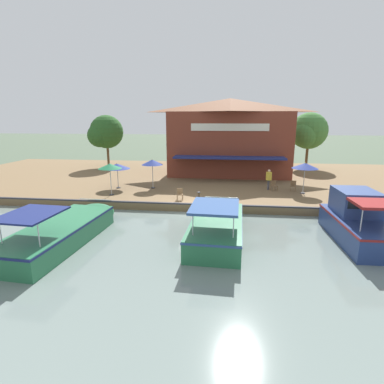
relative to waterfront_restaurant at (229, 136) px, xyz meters
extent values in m
plane|color=#4C5B47|center=(13.19, -2.14, -4.67)|extent=(220.00, 220.00, 0.00)
cube|color=brown|center=(2.19, -2.14, -4.37)|extent=(22.00, 56.00, 0.60)
cube|color=#2D2D33|center=(13.09, -2.14, -4.02)|extent=(0.20, 50.40, 0.10)
cube|color=brown|center=(-0.02, 0.00, -0.76)|extent=(7.13, 12.51, 6.62)
pyramid|color=brown|center=(-0.02, 0.00, 3.26)|extent=(7.49, 13.13, 1.42)
cube|color=navy|center=(4.45, 0.00, -1.77)|extent=(1.80, 10.63, 0.16)
cube|color=silver|center=(3.59, 0.00, 1.06)|extent=(0.08, 7.50, 0.70)
cylinder|color=#B7B7B7|center=(8.30, -6.55, -2.89)|extent=(0.06, 0.06, 2.36)
cylinder|color=#2D2D33|center=(8.30, -6.55, -4.04)|extent=(0.36, 0.36, 0.06)
cone|color=navy|center=(8.30, -6.55, -1.78)|extent=(1.84, 1.84, 0.45)
cone|color=yellow|center=(8.30, -6.55, -1.76)|extent=(1.14, 1.14, 0.36)
sphere|color=yellow|center=(8.30, -6.55, -1.56)|extent=(0.08, 0.08, 0.08)
cylinder|color=#B7B7B7|center=(11.10, -9.24, -2.88)|extent=(0.06, 0.06, 2.38)
cylinder|color=#2D2D33|center=(11.10, -9.24, -4.04)|extent=(0.36, 0.36, 0.06)
cone|color=#19663D|center=(11.10, -9.24, -1.75)|extent=(1.83, 1.83, 0.38)
cone|color=silver|center=(11.10, -9.24, -1.73)|extent=(1.13, 1.13, 0.31)
sphere|color=silver|center=(11.10, -9.24, -1.55)|extent=(0.08, 0.08, 0.08)
cylinder|color=#B7B7B7|center=(8.77, 6.04, -2.90)|extent=(0.06, 0.06, 2.34)
cylinder|color=#2D2D33|center=(8.77, 6.04, -4.04)|extent=(0.36, 0.36, 0.06)
cone|color=navy|center=(8.77, 6.04, -1.79)|extent=(2.05, 2.05, 0.44)
cone|color=yellow|center=(8.77, 6.04, -1.77)|extent=(1.27, 1.27, 0.35)
sphere|color=yellow|center=(8.77, 6.04, -1.57)|extent=(0.08, 0.08, 0.08)
cylinder|color=#B7B7B7|center=(8.61, -9.60, -3.07)|extent=(0.06, 0.06, 2.00)
cylinder|color=#2D2D33|center=(8.61, -9.60, -4.04)|extent=(0.36, 0.36, 0.06)
cone|color=navy|center=(8.61, -9.60, -2.14)|extent=(2.19, 2.19, 0.46)
cone|color=yellow|center=(8.61, -9.60, -2.12)|extent=(1.36, 1.36, 0.37)
sphere|color=yellow|center=(8.61, -9.60, -1.91)|extent=(0.08, 0.08, 0.08)
cube|color=brown|center=(8.22, 4.10, -3.86)|extent=(0.05, 0.05, 0.42)
cube|color=brown|center=(8.36, 3.73, -3.86)|extent=(0.05, 0.05, 0.42)
cube|color=brown|center=(7.85, 3.97, -3.86)|extent=(0.05, 0.05, 0.42)
cube|color=brown|center=(7.99, 3.59, -3.86)|extent=(0.05, 0.05, 0.42)
cube|color=brown|center=(8.10, 3.85, -3.65)|extent=(0.56, 0.56, 0.05)
cube|color=brown|center=(7.92, 3.78, -3.42)|extent=(0.19, 0.43, 0.40)
cube|color=brown|center=(12.07, -3.36, -3.86)|extent=(0.05, 0.05, 0.42)
cube|color=brown|center=(12.16, -3.75, -3.86)|extent=(0.05, 0.05, 0.42)
cube|color=brown|center=(11.68, -3.45, -3.86)|extent=(0.05, 0.05, 0.42)
cube|color=brown|center=(11.77, -3.84, -3.86)|extent=(0.05, 0.05, 0.42)
cube|color=brown|center=(11.92, -3.60, -3.65)|extent=(0.52, 0.52, 0.05)
cube|color=brown|center=(11.72, -3.64, -3.42)|extent=(0.13, 0.44, 0.40)
cube|color=brown|center=(8.21, 5.57, -3.86)|extent=(0.05, 0.05, 0.42)
cube|color=brown|center=(8.12, 5.18, -3.86)|extent=(0.05, 0.05, 0.42)
cube|color=brown|center=(7.82, 5.66, -3.86)|extent=(0.05, 0.05, 0.42)
cube|color=brown|center=(7.73, 5.27, -3.86)|extent=(0.05, 0.05, 0.42)
cube|color=brown|center=(7.97, 5.42, -3.65)|extent=(0.52, 0.52, 0.05)
cube|color=brown|center=(7.77, 5.46, -3.42)|extent=(0.13, 0.44, 0.40)
cylinder|color=#4C4C56|center=(7.79, 3.37, -3.65)|extent=(0.13, 0.13, 0.85)
cylinder|color=#4C4C56|center=(7.63, 3.44, -3.65)|extent=(0.13, 0.13, 0.85)
cylinder|color=gold|center=(7.71, 3.41, -2.89)|extent=(0.49, 0.49, 0.67)
sphere|color=#DBB28E|center=(7.71, 3.41, -2.44)|extent=(0.23, 0.23, 0.23)
cube|color=#287047|center=(17.83, -0.63, -4.04)|extent=(6.80, 2.97, 1.11)
ellipsoid|color=#287047|center=(14.49, -0.49, -4.04)|extent=(2.47, 2.65, 1.11)
cube|color=#2D4C84|center=(17.83, -0.63, -3.56)|extent=(6.88, 3.02, 0.10)
cube|color=#2D4C84|center=(19.40, -0.70, -2.29)|extent=(2.99, 2.41, 0.12)
cylinder|color=silver|center=(20.31, 0.20, -2.88)|extent=(0.05, 0.05, 1.19)
cylinder|color=silver|center=(20.23, -1.68, -2.88)|extent=(0.05, 0.05, 1.19)
cylinder|color=silver|center=(14.21, -0.48, -3.18)|extent=(0.13, 2.15, 0.04)
cube|color=navy|center=(17.30, 7.02, -3.96)|extent=(5.76, 2.63, 1.26)
ellipsoid|color=navy|center=(14.44, 6.98, -3.96)|extent=(2.05, 2.45, 1.26)
cube|color=maroon|center=(17.30, 7.02, -3.41)|extent=(5.83, 2.67, 0.10)
cube|color=navy|center=(16.29, 7.00, -2.66)|extent=(2.49, 2.07, 1.35)
cube|color=black|center=(17.50, 7.02, -2.49)|extent=(0.09, 1.79, 0.47)
cube|color=maroon|center=(18.65, 7.04, -2.11)|extent=(1.89, 2.19, 0.14)
cylinder|color=silver|center=(19.22, 6.15, -2.72)|extent=(0.05, 0.05, 1.22)
cube|color=#287047|center=(19.62, -8.82, -4.05)|extent=(7.61, 3.15, 1.09)
ellipsoid|color=#287047|center=(15.90, -8.57, -4.05)|extent=(2.79, 2.70, 1.09)
cube|color=navy|center=(19.62, -8.82, -3.58)|extent=(7.70, 3.19, 0.10)
cube|color=navy|center=(21.37, -8.93, -2.36)|extent=(2.89, 2.44, 0.08)
cylinder|color=silver|center=(22.25, -8.05, -2.93)|extent=(0.05, 0.05, 1.14)
cylinder|color=silver|center=(22.13, -9.92, -2.93)|extent=(0.05, 0.05, 1.14)
cylinder|color=silver|center=(15.59, -8.55, -3.20)|extent=(0.18, 2.13, 0.04)
cylinder|color=#473323|center=(12.84, -2.09, -3.65)|extent=(0.18, 0.18, 0.84)
cylinder|color=#2D2D33|center=(12.84, -2.09, -3.22)|extent=(0.22, 0.22, 0.04)
cylinder|color=brown|center=(-3.09, -15.15, -2.66)|extent=(0.29, 0.29, 2.81)
sphere|color=#285623|center=(-3.09, -15.15, 0.28)|extent=(4.09, 4.09, 4.09)
sphere|color=#285623|center=(-2.27, -15.76, -0.13)|extent=(2.86, 2.86, 2.86)
cylinder|color=brown|center=(-5.18, 9.66, -2.65)|extent=(0.32, 0.32, 2.85)
sphere|color=#427A38|center=(-5.18, 9.66, 0.43)|extent=(4.39, 4.39, 4.39)
sphere|color=#427A38|center=(-4.30, 9.00, -0.01)|extent=(3.08, 3.08, 3.08)
camera|label=1|loc=(33.32, -0.19, 1.83)|focal=28.00mm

